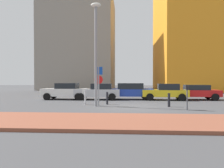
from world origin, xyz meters
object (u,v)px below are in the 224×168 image
Objects in this scene: parking_sign_post at (99,81)px; traffic_bollard_far at (169,100)px; parked_car_silver at (98,91)px; parked_car_white at (66,91)px; parked_car_yellow at (166,92)px; traffic_bollard_near at (107,98)px; parked_car_red at (196,92)px; street_lamp at (96,46)px; traffic_bollard_mid at (85,97)px; parked_car_blue at (129,91)px; parking_meter at (187,94)px.

parking_sign_post is 4.98m from traffic_bollard_far.
parked_car_silver is 4.94m from parking_sign_post.
parked_car_white is 9.19m from parked_car_yellow.
traffic_bollard_near is at bearing -141.76° from parked_car_yellow.
traffic_bollard_near is at bearing -42.78° from parked_car_white.
parked_car_white reaches higher than traffic_bollard_near.
street_lamp is (-8.44, -5.48, 3.44)m from parked_car_red.
parking_sign_post is 1.73m from traffic_bollard_mid.
parked_car_blue is at bearing 54.47° from traffic_bollard_mid.
parking_sign_post reaches higher than traffic_bollard_near.
parked_car_white is at bearing 149.17° from traffic_bollard_far.
street_lamp reaches higher than parked_car_red.
parking_sign_post is at bearing -138.91° from parked_car_yellow.
parked_car_silver reaches higher than parked_car_yellow.
parked_car_blue is 5.60m from traffic_bollard_mid.
parking_sign_post reaches higher than parked_car_red.
street_lamp reaches higher than parked_car_yellow.
parked_car_yellow is 7.34m from parking_sign_post.
parked_car_silver is 4.11m from traffic_bollard_near.
parked_car_silver is at bearing 179.82° from parked_car_yellow.
traffic_bollard_near is 4.44m from traffic_bollard_far.
parked_car_red is at bearing 57.56° from traffic_bollard_far.
parked_car_white reaches higher than parked_car_yellow.
traffic_bollard_mid is (-1.07, 0.61, -1.21)m from parking_sign_post.
parking_meter is at bearing -28.55° from traffic_bollard_near.
street_lamp is at bearing -43.99° from traffic_bollard_mid.
parked_car_yellow is 6.65m from parking_meter.
parked_car_blue is 6.12m from parked_car_red.
parked_car_white reaches higher than parked_car_silver.
traffic_bollard_mid is at bearing 136.01° from street_lamp.
parking_meter reaches higher than traffic_bollard_far.
street_lamp reaches higher than traffic_bollard_mid.
parking_meter is at bearing -46.99° from parked_car_silver.
parked_car_white reaches higher than traffic_bollard_mid.
traffic_bollard_far is (5.46, -5.09, -0.30)m from parked_car_silver.
parking_meter is 6.73m from street_lamp.
traffic_bollard_near is (4.23, -3.92, -0.32)m from parked_car_white.
parked_car_red is 0.57× the size of street_lamp.
street_lamp reaches higher than parking_sign_post.
parking_sign_post is at bearing -52.26° from parked_car_white.
street_lamp is (0.51, -5.08, 3.41)m from parked_car_silver.
parked_car_red is 8.90m from traffic_bollard_near.
parked_car_yellow reaches higher than traffic_bollard_far.
parked_car_silver is at bearing 95.69° from street_lamp.
street_lamp is at bearing -84.31° from parked_car_silver.
parked_car_blue is 4.25× the size of traffic_bollard_mid.
traffic_bollard_mid is 1.15× the size of traffic_bollard_far.
parked_car_white is at bearing 137.22° from traffic_bollard_near.
parked_car_white is 12.01m from parked_car_red.
parking_meter is (0.09, -6.65, 0.22)m from parked_car_yellow.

